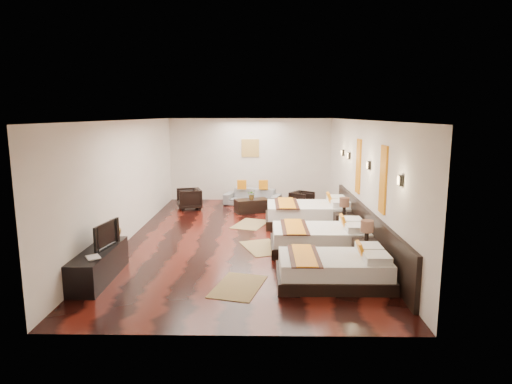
{
  "coord_description": "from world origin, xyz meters",
  "views": [
    {
      "loc": [
        0.43,
        -10.17,
        2.93
      ],
      "look_at": [
        0.27,
        0.09,
        1.1
      ],
      "focal_mm": 30.65,
      "sensor_mm": 36.0,
      "label": 1
    }
  ],
  "objects_px": {
    "bed_mid": "(321,239)",
    "bed_far": "(310,214)",
    "nightstand_a": "(366,250)",
    "tv": "(103,235)",
    "table_plant": "(252,195)",
    "bed_near": "(335,269)",
    "nightstand_b": "(344,221)",
    "armchair_right": "(302,200)",
    "coffee_table": "(252,206)",
    "tv_console": "(99,265)",
    "armchair_left": "(189,199)",
    "figurine": "(111,229)",
    "book": "(87,259)",
    "sofa": "(253,197)"
  },
  "relations": [
    {
      "from": "sofa",
      "to": "armchair_left",
      "type": "xyz_separation_m",
      "value": [
        -1.97,
        -0.63,
        0.06
      ]
    },
    {
      "from": "nightstand_b",
      "to": "table_plant",
      "type": "bearing_deg",
      "value": 134.85
    },
    {
      "from": "nightstand_b",
      "to": "coffee_table",
      "type": "bearing_deg",
      "value": 134.68
    },
    {
      "from": "nightstand_a",
      "to": "figurine",
      "type": "height_order",
      "value": "figurine"
    },
    {
      "from": "armchair_left",
      "to": "table_plant",
      "type": "bearing_deg",
      "value": 59.18
    },
    {
      "from": "nightstand_b",
      "to": "table_plant",
      "type": "distance_m",
      "value": 3.33
    },
    {
      "from": "book",
      "to": "armchair_right",
      "type": "xyz_separation_m",
      "value": [
        4.15,
        6.47,
        -0.28
      ]
    },
    {
      "from": "figurine",
      "to": "bed_far",
      "type": "bearing_deg",
      "value": 38.12
    },
    {
      "from": "armchair_right",
      "to": "coffee_table",
      "type": "height_order",
      "value": "armchair_right"
    },
    {
      "from": "bed_mid",
      "to": "bed_far",
      "type": "distance_m",
      "value": 2.29
    },
    {
      "from": "bed_near",
      "to": "tv",
      "type": "bearing_deg",
      "value": 176.67
    },
    {
      "from": "armchair_left",
      "to": "bed_far",
      "type": "bearing_deg",
      "value": 43.3
    },
    {
      "from": "armchair_left",
      "to": "armchair_right",
      "type": "relative_size",
      "value": 1.14
    },
    {
      "from": "bed_mid",
      "to": "nightstand_b",
      "type": "xyz_separation_m",
      "value": [
        0.75,
        1.43,
        0.04
      ]
    },
    {
      "from": "sofa",
      "to": "nightstand_a",
      "type": "bearing_deg",
      "value": -52.14
    },
    {
      "from": "bed_mid",
      "to": "sofa",
      "type": "relative_size",
      "value": 1.16
    },
    {
      "from": "bed_mid",
      "to": "bed_far",
      "type": "bearing_deg",
      "value": 89.94
    },
    {
      "from": "bed_far",
      "to": "table_plant",
      "type": "height_order",
      "value": "bed_far"
    },
    {
      "from": "nightstand_a",
      "to": "tv_console",
      "type": "bearing_deg",
      "value": -171.02
    },
    {
      "from": "nightstand_a",
      "to": "tv",
      "type": "height_order",
      "value": "tv"
    },
    {
      "from": "nightstand_a",
      "to": "table_plant",
      "type": "height_order",
      "value": "nightstand_a"
    },
    {
      "from": "bed_near",
      "to": "book",
      "type": "height_order",
      "value": "bed_near"
    },
    {
      "from": "bed_far",
      "to": "nightstand_a",
      "type": "distance_m",
      "value": 3.32
    },
    {
      "from": "tv",
      "to": "sofa",
      "type": "relative_size",
      "value": 0.46
    },
    {
      "from": "sofa",
      "to": "armchair_right",
      "type": "xyz_separation_m",
      "value": [
        1.55,
        -0.62,
        0.02
      ]
    },
    {
      "from": "nightstand_b",
      "to": "coffee_table",
      "type": "relative_size",
      "value": 0.91
    },
    {
      "from": "bed_near",
      "to": "coffee_table",
      "type": "bearing_deg",
      "value": 105.8
    },
    {
      "from": "bed_far",
      "to": "armchair_left",
      "type": "height_order",
      "value": "bed_far"
    },
    {
      "from": "armchair_right",
      "to": "tv_console",
      "type": "bearing_deg",
      "value": -178.94
    },
    {
      "from": "bed_mid",
      "to": "table_plant",
      "type": "bearing_deg",
      "value": 112.84
    },
    {
      "from": "nightstand_b",
      "to": "armchair_left",
      "type": "relative_size",
      "value": 1.28
    },
    {
      "from": "bed_mid",
      "to": "armchair_right",
      "type": "relative_size",
      "value": 3.4
    },
    {
      "from": "book",
      "to": "armchair_right",
      "type": "bearing_deg",
      "value": 57.3
    },
    {
      "from": "bed_near",
      "to": "nightstand_b",
      "type": "relative_size",
      "value": 2.17
    },
    {
      "from": "nightstand_b",
      "to": "tv",
      "type": "bearing_deg",
      "value": -148.28
    },
    {
      "from": "nightstand_a",
      "to": "armchair_left",
      "type": "distance_m",
      "value": 6.73
    },
    {
      "from": "bed_mid",
      "to": "tv",
      "type": "distance_m",
      "value": 4.47
    },
    {
      "from": "tv",
      "to": "armchair_left",
      "type": "height_order",
      "value": "tv"
    },
    {
      "from": "figurine",
      "to": "armchair_right",
      "type": "distance_m",
      "value": 6.7
    },
    {
      "from": "tv",
      "to": "figurine",
      "type": "distance_m",
      "value": 0.6
    },
    {
      "from": "bed_near",
      "to": "bed_far",
      "type": "distance_m",
      "value": 4.13
    },
    {
      "from": "bed_mid",
      "to": "figurine",
      "type": "bearing_deg",
      "value": -166.55
    },
    {
      "from": "nightstand_b",
      "to": "tv",
      "type": "height_order",
      "value": "tv"
    },
    {
      "from": "book",
      "to": "armchair_left",
      "type": "relative_size",
      "value": 0.4
    },
    {
      "from": "bed_mid",
      "to": "bed_far",
      "type": "height_order",
      "value": "bed_far"
    },
    {
      "from": "figurine",
      "to": "tv_console",
      "type": "bearing_deg",
      "value": -90.0
    },
    {
      "from": "armchair_left",
      "to": "table_plant",
      "type": "relative_size",
      "value": 2.42
    },
    {
      "from": "bed_far",
      "to": "tv_console",
      "type": "height_order",
      "value": "bed_far"
    },
    {
      "from": "tv",
      "to": "table_plant",
      "type": "distance_m",
      "value": 5.96
    },
    {
      "from": "book",
      "to": "figurine",
      "type": "xyz_separation_m",
      "value": [
        0.0,
        1.24,
        0.18
      ]
    }
  ]
}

